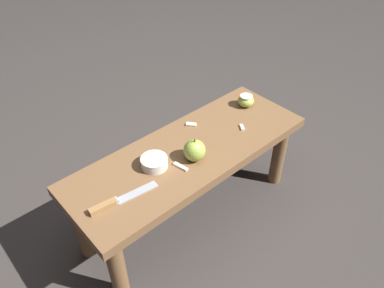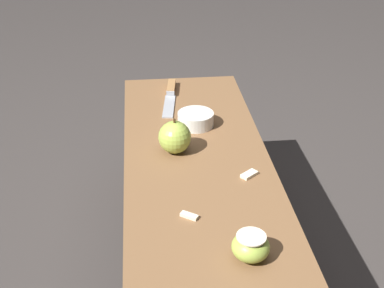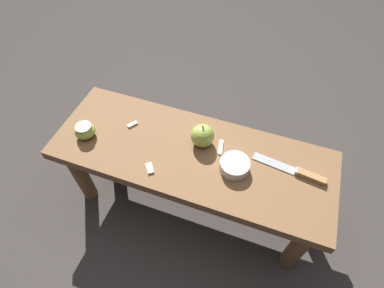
% 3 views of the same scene
% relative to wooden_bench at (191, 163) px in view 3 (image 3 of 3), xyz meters
% --- Properties ---
extents(ground_plane, '(8.00, 8.00, 0.00)m').
position_rel_wooden_bench_xyz_m(ground_plane, '(0.00, 0.00, -0.32)').
color(ground_plane, '#383330').
extents(wooden_bench, '(1.04, 0.37, 0.38)m').
position_rel_wooden_bench_xyz_m(wooden_bench, '(0.00, 0.00, 0.00)').
color(wooden_bench, brown).
rests_on(wooden_bench, ground_plane).
extents(knife, '(0.25, 0.06, 0.02)m').
position_rel_wooden_bench_xyz_m(knife, '(-0.38, -0.04, 0.08)').
color(knife, '#9EA0A5').
rests_on(knife, wooden_bench).
extents(apple_whole, '(0.09, 0.09, 0.10)m').
position_rel_wooden_bench_xyz_m(apple_whole, '(-0.02, -0.05, 0.11)').
color(apple_whole, '#9EB747').
rests_on(apple_whole, wooden_bench).
extents(apple_cut, '(0.07, 0.07, 0.05)m').
position_rel_wooden_bench_xyz_m(apple_cut, '(0.40, 0.06, 0.10)').
color(apple_cut, '#9EB747').
rests_on(apple_cut, wooden_bench).
extents(apple_slice_near_knife, '(0.04, 0.05, 0.01)m').
position_rel_wooden_bench_xyz_m(apple_slice_near_knife, '(0.11, 0.12, 0.07)').
color(apple_slice_near_knife, beige).
rests_on(apple_slice_near_knife, wooden_bench).
extents(apple_slice_center, '(0.03, 0.04, 0.01)m').
position_rel_wooden_bench_xyz_m(apple_slice_center, '(0.26, -0.04, 0.07)').
color(apple_slice_center, beige).
rests_on(apple_slice_center, wooden_bench).
extents(apple_slice_near_bowl, '(0.03, 0.07, 0.01)m').
position_rel_wooden_bench_xyz_m(apple_slice_near_bowl, '(-0.09, -0.06, 0.07)').
color(apple_slice_near_bowl, beige).
rests_on(apple_slice_near_bowl, wooden_bench).
extents(bowl, '(0.10, 0.10, 0.04)m').
position_rel_wooden_bench_xyz_m(bowl, '(-0.16, 0.02, 0.09)').
color(bowl, silver).
rests_on(bowl, wooden_bench).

